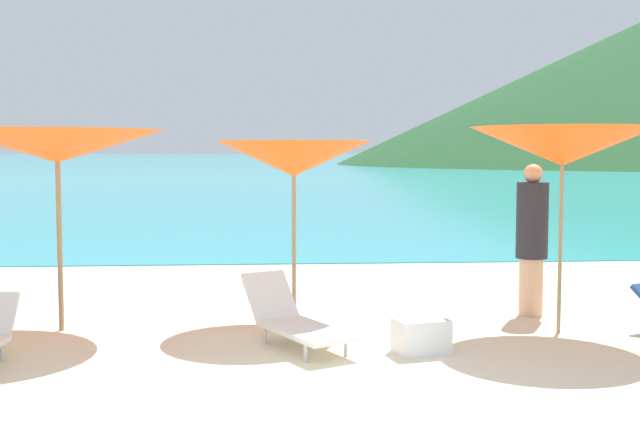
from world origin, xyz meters
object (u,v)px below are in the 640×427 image
umbrella_2 (294,159)px  cooler_box (421,336)px  umbrella_1 (57,147)px  umbrella_3 (563,147)px  beachgoer_0 (532,237)px  lounge_chair_0 (294,319)px

umbrella_2 → cooler_box: umbrella_2 is taller
umbrella_1 → umbrella_2: bearing=6.9°
umbrella_3 → beachgoer_0: umbrella_3 is taller
umbrella_1 → umbrella_3: (5.41, -0.47, -0.00)m
umbrella_3 → lounge_chair_0: umbrella_3 is taller
beachgoer_0 → cooler_box: beachgoer_0 is taller
lounge_chair_0 → umbrella_3: bearing=-18.7°
beachgoer_0 → umbrella_2: bearing=108.4°
umbrella_1 → beachgoer_0: bearing=4.5°
lounge_chair_0 → beachgoer_0: beachgoer_0 is taller
umbrella_2 → beachgoer_0: bearing=2.4°
umbrella_3 → beachgoer_0: (-0.01, 0.90, -1.06)m
umbrella_3 → cooler_box: 2.62m
umbrella_2 → umbrella_3: bearing=-15.5°
cooler_box → beachgoer_0: bearing=32.8°
umbrella_2 → umbrella_1: bearing=-173.1°
umbrella_3 → umbrella_1: bearing=175.0°
umbrella_3 → cooler_box: bearing=-154.1°
cooler_box → umbrella_3: bearing=12.8°
umbrella_2 → cooler_box: (1.17, -1.60, -1.71)m
umbrella_1 → umbrella_3: 5.43m
umbrella_3 → beachgoer_0: 1.39m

